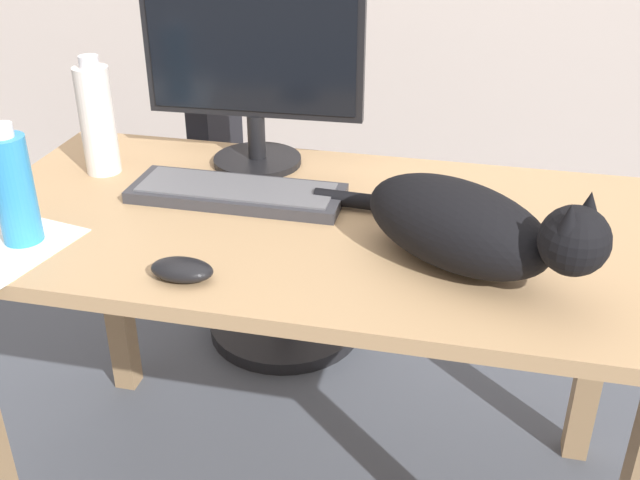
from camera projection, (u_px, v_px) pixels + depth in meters
name	position (u px, v px, depth m)	size (l,w,h in m)	color
desk	(312.00, 269.00, 1.54)	(1.37, 0.71, 0.75)	tan
office_chair	(266.00, 219.00, 2.28)	(0.48, 0.48, 0.92)	black
monitor	(253.00, 66.00, 1.62)	(0.48, 0.20, 0.41)	black
keyboard	(237.00, 193.00, 1.56)	(0.44, 0.15, 0.03)	#333338
cat	(467.00, 226.00, 1.28)	(0.53, 0.36, 0.20)	black
computer_mouse	(182.00, 270.00, 1.27)	(0.11, 0.06, 0.04)	black
water_bottle	(97.00, 119.00, 1.63)	(0.08, 0.08, 0.26)	silver
spray_bottle	(14.00, 189.00, 1.35)	(0.07, 0.07, 0.23)	#2D8CD1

